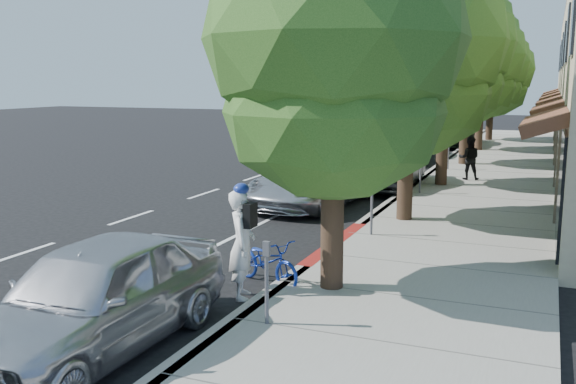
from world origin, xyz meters
The scene contains 18 objects.
ground centered at (0.00, 0.00, 0.00)m, with size 120.00×120.00×0.00m, color black.
sidewalk centered at (2.30, 8.00, 0.07)m, with size 4.60×56.00×0.15m, color gray.
curb centered at (0.00, 8.00, 0.07)m, with size 0.30×56.00×0.15m, color #9E998E.
curb_red_segment centered at (0.00, 1.00, 0.07)m, with size 0.32×4.00×0.15m, color maroon.
street_tree_0 centered at (0.90, -2.00, 4.30)m, with size 4.45×4.45×7.02m.
street_tree_1 centered at (0.90, 4.00, 4.56)m, with size 4.93×4.93×7.50m.
street_tree_2 centered at (0.90, 10.00, 4.82)m, with size 4.67×4.67×7.77m.
street_tree_3 centered at (0.90, 16.00, 4.64)m, with size 4.83×4.83×7.58m.
street_tree_4 centered at (0.90, 22.00, 4.51)m, with size 4.83×4.83×7.41m.
street_tree_5 centered at (0.90, 28.00, 4.25)m, with size 5.01×5.01×7.12m.
cyclist centered at (-0.49, -2.71, 0.95)m, with size 0.69×0.45×1.90m, color white.
bicycle centered at (-0.40, -1.88, 0.44)m, with size 0.58×1.66×0.87m, color #16319D.
silver_suv centered at (-2.20, 5.50, 0.72)m, with size 2.38×5.17×1.44m, color #B8B8BD.
dark_sedan centered at (-0.76, 9.38, 0.77)m, with size 1.64×4.70×1.55m, color black.
white_pickup centered at (-2.20, 17.54, 0.91)m, with size 2.54×6.25×1.81m, color silver.
dark_suv_far centered at (-0.50, 24.54, 0.92)m, with size 2.17×5.38×1.83m, color black.
near_car_a centered at (-1.38, -5.50, 0.80)m, with size 1.89×4.70×1.60m, color silver.
pedestrian centered at (1.65, 11.51, 0.93)m, with size 0.76×0.59×1.55m, color black.
Camera 1 is at (4.28, -12.30, 3.75)m, focal length 40.00 mm.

